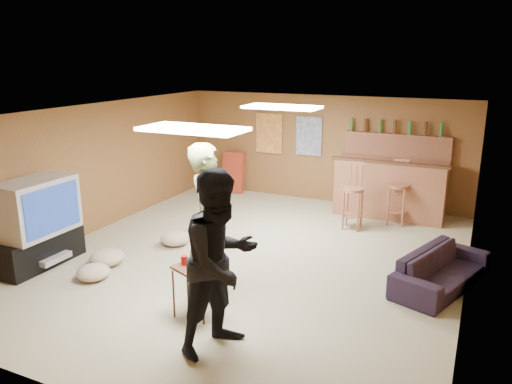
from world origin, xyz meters
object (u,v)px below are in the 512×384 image
at_px(person_black, 221,262).
at_px(person_olive, 209,221).
at_px(tray_table, 195,291).
at_px(bar_counter, 390,189).
at_px(tv_body, 37,207).
at_px(sofa, 442,270).

bearing_deg(person_black, person_olive, 56.32).
xyz_separation_m(person_black, tray_table, (-0.61, 0.45, -0.66)).
height_order(bar_counter, person_black, person_black).
bearing_deg(person_black, tv_body, 98.30).
bearing_deg(person_olive, tray_table, 175.05).
height_order(tv_body, tray_table, tv_body).
bearing_deg(bar_counter, person_olive, -109.48).
relative_size(bar_counter, sofa, 1.18).
distance_m(sofa, tray_table, 3.25).
height_order(bar_counter, sofa, bar_counter).
bearing_deg(sofa, tv_body, 127.21).
bearing_deg(tv_body, tray_table, -5.96).
bearing_deg(tv_body, person_olive, 5.64).
distance_m(person_olive, sofa, 3.13).
bearing_deg(bar_counter, person_black, -98.35).
bearing_deg(tray_table, tv_body, 174.04).
bearing_deg(person_black, bar_counter, 12.20).
relative_size(person_black, tray_table, 3.18).
bearing_deg(person_black, tray_table, 74.22).
xyz_separation_m(person_olive, sofa, (2.68, 1.44, -0.74)).
relative_size(person_olive, sofa, 1.17).
xyz_separation_m(tv_body, person_black, (3.39, -0.74, 0.06)).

